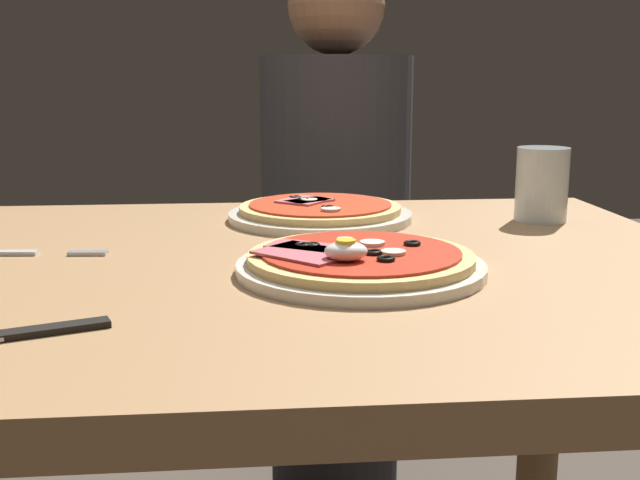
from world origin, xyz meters
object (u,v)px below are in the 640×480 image
object	(u,v)px
dining_table	(266,361)
knife	(5,336)
pizza_foreground	(360,262)
diner_person	(335,252)
water_glass_near	(542,190)
pizza_across_left	(320,212)
fork	(29,253)

from	to	relation	value
dining_table	knife	bearing A→B (deg)	-130.19
pizza_foreground	knife	size ratio (longest dim) A/B	1.42
pizza_foreground	diner_person	size ratio (longest dim) A/B	0.23
water_glass_near	diner_person	xyz separation A→B (m)	(-0.23, 0.58, -0.22)
dining_table	pizza_across_left	size ratio (longest dim) A/B	4.05
dining_table	diner_person	world-z (taller)	diner_person
dining_table	pizza_across_left	distance (m)	0.29
pizza_across_left	diner_person	distance (m)	0.58
water_glass_near	knife	world-z (taller)	water_glass_near
pizza_foreground	water_glass_near	world-z (taller)	water_glass_near
fork	water_glass_near	bearing A→B (deg)	13.02
fork	knife	bearing A→B (deg)	-78.79
knife	diner_person	xyz separation A→B (m)	(0.39, 1.04, -0.18)
knife	dining_table	bearing A→B (deg)	49.81
diner_person	fork	bearing A→B (deg)	58.70
fork	pizza_across_left	bearing A→B (deg)	27.61
pizza_across_left	water_glass_near	distance (m)	0.32
dining_table	pizza_foreground	bearing A→B (deg)	-35.03
dining_table	pizza_across_left	bearing A→B (deg)	70.35
water_glass_near	fork	size ratio (longest dim) A/B	0.67
water_glass_near	fork	bearing A→B (deg)	-166.98
dining_table	knife	size ratio (longest dim) A/B	5.71
knife	diner_person	bearing A→B (deg)	69.69
pizza_across_left	knife	size ratio (longest dim) A/B	1.41
dining_table	pizza_foreground	size ratio (longest dim) A/B	4.02
diner_person	knife	bearing A→B (deg)	69.69
pizza_foreground	diner_person	world-z (taller)	diner_person
pizza_foreground	water_glass_near	xyz separation A→B (m)	(0.30, 0.28, 0.03)
dining_table	diner_person	size ratio (longest dim) A/B	0.91
water_glass_near	knife	distance (m)	0.78
pizza_foreground	pizza_across_left	world-z (taller)	pizza_foreground
pizza_across_left	diner_person	xyz separation A→B (m)	(0.08, 0.54, -0.19)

